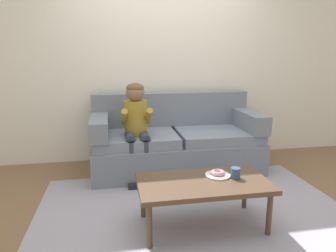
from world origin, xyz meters
name	(u,v)px	position (x,y,z in m)	size (l,w,h in m)	color
ground	(186,198)	(0.00, 0.00, 0.00)	(10.00, 10.00, 0.00)	brown
wall_back	(163,55)	(0.00, 1.40, 1.40)	(8.00, 0.10, 2.80)	silver
area_rug	(193,210)	(0.00, -0.25, 0.01)	(2.84, 1.85, 0.01)	#9993A3
couch	(175,142)	(0.06, 0.85, 0.34)	(2.03, 0.90, 0.93)	slate
coffee_table	(203,186)	(0.01, -0.52, 0.37)	(1.07, 0.57, 0.41)	#4C3828
person_child	(136,122)	(-0.43, 0.64, 0.67)	(0.34, 0.58, 1.10)	olive
plate	(218,175)	(0.16, -0.44, 0.41)	(0.21, 0.21, 0.01)	white
donut	(218,172)	(0.16, -0.44, 0.44)	(0.12, 0.12, 0.04)	pink
mug	(235,173)	(0.29, -0.51, 0.45)	(0.08, 0.08, 0.09)	#334C72
toy_controller	(221,187)	(0.42, 0.14, 0.03)	(0.23, 0.09, 0.05)	blue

